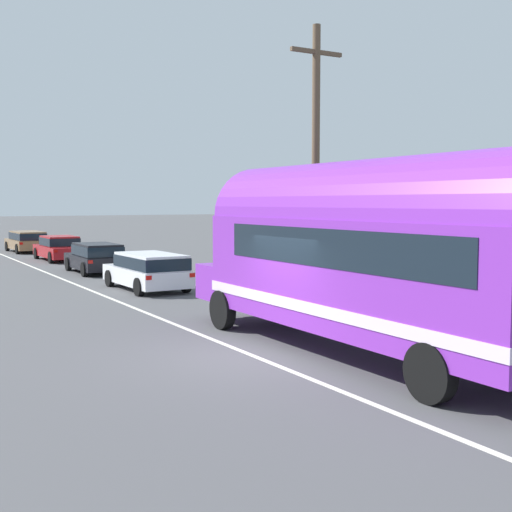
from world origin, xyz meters
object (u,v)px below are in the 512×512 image
(painted_bus, at_px, (378,249))
(car_third, at_px, (59,247))
(car_fourth, at_px, (27,240))
(utility_pole, at_px, (316,163))
(car_lead, at_px, (149,269))
(car_second, at_px, (96,256))

(painted_bus, xyz_separation_m, car_third, (0.12, 27.11, -1.56))
(painted_bus, height_order, car_third, painted_bus)
(car_fourth, bearing_deg, utility_pole, -83.89)
(car_third, bearing_deg, car_lead, -90.83)
(car_lead, xyz_separation_m, car_third, (0.21, 14.40, -0.05))
(car_lead, bearing_deg, car_fourth, 90.34)
(car_lead, height_order, car_third, same)
(car_lead, bearing_deg, painted_bus, -89.59)
(utility_pole, xyz_separation_m, car_lead, (-2.89, 6.52, -3.63))
(car_lead, bearing_deg, utility_pole, -66.12)
(painted_bus, height_order, car_second, painted_bus)
(painted_bus, xyz_separation_m, car_fourth, (-0.22, 34.38, -1.51))
(utility_pole, distance_m, painted_bus, 7.11)
(utility_pole, bearing_deg, painted_bus, -114.33)
(car_second, bearing_deg, car_lead, -90.32)
(utility_pole, xyz_separation_m, car_third, (-2.68, 20.93, -3.68))
(painted_bus, height_order, car_fourth, painted_bus)
(car_third, xyz_separation_m, car_fourth, (-0.34, 7.27, 0.05))
(car_fourth, bearing_deg, car_second, -89.36)
(car_lead, bearing_deg, car_second, 89.68)
(painted_bus, xyz_separation_m, car_lead, (-0.09, 12.71, -1.51))
(car_second, bearing_deg, car_third, 88.71)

